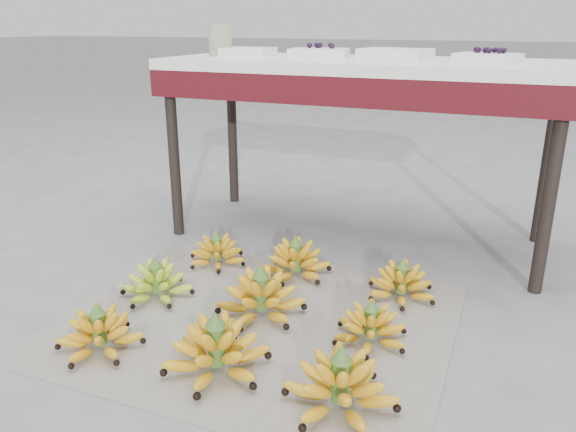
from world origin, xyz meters
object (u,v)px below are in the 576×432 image
at_px(bunch_back_right, 401,284).
at_px(glass_jar, 220,40).
at_px(bunch_front_right, 340,386).
at_px(bunch_back_center, 295,261).
at_px(tray_right, 395,54).
at_px(tray_far_right, 488,58).
at_px(bunch_front_center, 216,351).
at_px(bunch_front_left, 100,334).
at_px(bunch_back_left, 217,252).
at_px(tray_left, 319,53).
at_px(vendor_table, 361,81).
at_px(bunch_mid_left, 157,283).
at_px(newspaper_mat, 258,321).
at_px(bunch_mid_right, 370,328).
at_px(tray_far_left, 247,52).
at_px(bunch_mid_center, 261,298).

bearing_deg(bunch_back_right, glass_jar, 135.33).
xyz_separation_m(bunch_front_right, bunch_back_center, (-0.41, 0.70, -0.00)).
relative_size(bunch_back_right, glass_jar, 2.32).
xyz_separation_m(tray_right, tray_far_right, (0.37, -0.08, -0.00)).
height_order(bunch_front_center, tray_right, tray_right).
xyz_separation_m(bunch_front_left, bunch_front_center, (0.38, 0.04, 0.01)).
height_order(bunch_back_left, tray_left, tray_left).
xyz_separation_m(vendor_table, tray_far_right, (0.51, -0.04, 0.11)).
relative_size(bunch_mid_left, tray_right, 0.87).
distance_m(bunch_front_center, bunch_back_right, 0.76).
relative_size(bunch_back_left, vendor_table, 0.15).
distance_m(bunch_front_right, bunch_back_right, 0.67).
distance_m(newspaper_mat, glass_jar, 1.36).
height_order(bunch_front_right, bunch_back_right, bunch_front_right).
bearing_deg(bunch_back_right, bunch_front_right, -108.42).
height_order(newspaper_mat, vendor_table, vendor_table).
xyz_separation_m(bunch_back_left, vendor_table, (0.43, 0.53, 0.65)).
height_order(bunch_mid_left, bunch_mid_right, bunch_mid_left).
height_order(bunch_back_right, tray_far_left, tray_far_left).
bearing_deg(bunch_front_left, tray_right, 58.77).
xyz_separation_m(bunch_mid_left, glass_jar, (-0.18, 0.86, 0.81)).
distance_m(bunch_front_right, glass_jar, 1.74).
bearing_deg(bunch_mid_right, bunch_front_right, -64.61).
xyz_separation_m(vendor_table, tray_left, (-0.19, 0.01, 0.11)).
xyz_separation_m(bunch_front_center, glass_jar, (-0.61, 1.17, 0.80)).
height_order(bunch_front_right, bunch_back_center, bunch_front_right).
height_order(bunch_front_left, bunch_mid_left, same).
height_order(tray_far_left, glass_jar, glass_jar).
xyz_separation_m(tray_far_left, tray_far_right, (1.05, -0.06, 0.00)).
relative_size(bunch_mid_right, bunch_back_right, 1.00).
bearing_deg(tray_right, tray_far_right, -11.53).
height_order(bunch_back_center, glass_jar, glass_jar).
distance_m(bunch_back_left, tray_right, 1.11).
distance_m(bunch_front_left, bunch_mid_right, 0.83).
relative_size(bunch_front_left, bunch_back_center, 0.82).
relative_size(bunch_mid_left, tray_far_right, 1.02).
height_order(tray_far_left, tray_far_right, tray_far_right).
bearing_deg(bunch_back_left, bunch_front_left, -87.28).
bearing_deg(bunch_front_left, tray_left, 71.95).
distance_m(bunch_mid_left, glass_jar, 1.19).
bearing_deg(glass_jar, tray_far_right, -1.34).
bearing_deg(bunch_front_right, tray_right, 118.77).
height_order(bunch_mid_center, tray_left, tray_left).
relative_size(tray_far_left, glass_jar, 1.72).
relative_size(bunch_front_right, bunch_back_right, 1.21).
distance_m(bunch_back_left, bunch_back_right, 0.76).
height_order(bunch_mid_center, bunch_back_left, bunch_mid_center).
distance_m(bunch_front_center, glass_jar, 1.54).
xyz_separation_m(bunch_front_right, bunch_back_left, (-0.75, 0.67, -0.01)).
height_order(bunch_back_center, tray_left, tray_left).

